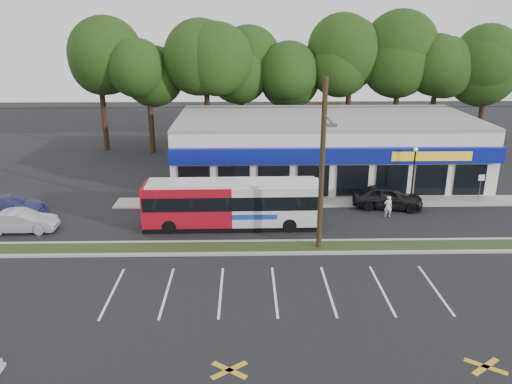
{
  "coord_description": "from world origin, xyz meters",
  "views": [
    {
      "loc": [
        -1.31,
        -26.05,
        12.67
      ],
      "look_at": [
        -0.65,
        5.0,
        2.21
      ],
      "focal_mm": 35.0,
      "sensor_mm": 36.0,
      "label": 1
    }
  ],
  "objects_px": {
    "car_dark": "(387,197)",
    "pedestrian_a": "(388,206)",
    "car_blue": "(8,206)",
    "car_silver": "(22,221)",
    "utility_pole": "(319,161)",
    "sign_post": "(481,183)",
    "pedestrian_b": "(306,193)",
    "metrobus": "(232,203)",
    "lamp_post": "(414,168)"
  },
  "relations": [
    {
      "from": "metrobus",
      "to": "car_silver",
      "type": "xyz_separation_m",
      "value": [
        -13.49,
        -0.61,
        -0.92
      ]
    },
    {
      "from": "utility_pole",
      "to": "metrobus",
      "type": "relative_size",
      "value": 4.34
    },
    {
      "from": "lamp_post",
      "to": "metrobus",
      "type": "height_order",
      "value": "lamp_post"
    },
    {
      "from": "lamp_post",
      "to": "car_dark",
      "type": "bearing_deg",
      "value": -153.04
    },
    {
      "from": "lamp_post",
      "to": "car_blue",
      "type": "xyz_separation_m",
      "value": [
        -28.82,
        -2.11,
        -1.92
      ]
    },
    {
      "from": "sign_post",
      "to": "pedestrian_b",
      "type": "relative_size",
      "value": 1.19
    },
    {
      "from": "utility_pole",
      "to": "pedestrian_b",
      "type": "bearing_deg",
      "value": 87.88
    },
    {
      "from": "car_silver",
      "to": "pedestrian_b",
      "type": "height_order",
      "value": "pedestrian_b"
    },
    {
      "from": "utility_pole",
      "to": "pedestrian_a",
      "type": "relative_size",
      "value": 32.88
    },
    {
      "from": "metrobus",
      "to": "car_dark",
      "type": "relative_size",
      "value": 2.33
    },
    {
      "from": "utility_pole",
      "to": "car_dark",
      "type": "xyz_separation_m",
      "value": [
        6.1,
        6.82,
        -4.57
      ]
    },
    {
      "from": "lamp_post",
      "to": "metrobus",
      "type": "bearing_deg",
      "value": -161.96
    },
    {
      "from": "lamp_post",
      "to": "car_silver",
      "type": "xyz_separation_m",
      "value": [
        -26.69,
        -4.91,
        -1.95
      ]
    },
    {
      "from": "utility_pole",
      "to": "pedestrian_b",
      "type": "relative_size",
      "value": 26.84
    },
    {
      "from": "utility_pole",
      "to": "car_silver",
      "type": "distance_m",
      "value": 19.34
    },
    {
      "from": "lamp_post",
      "to": "pedestrian_a",
      "type": "bearing_deg",
      "value": -131.77
    },
    {
      "from": "metrobus",
      "to": "pedestrian_b",
      "type": "bearing_deg",
      "value": 36.35
    },
    {
      "from": "sign_post",
      "to": "pedestrian_a",
      "type": "height_order",
      "value": "sign_post"
    },
    {
      "from": "utility_pole",
      "to": "car_dark",
      "type": "bearing_deg",
      "value": 48.21
    },
    {
      "from": "sign_post",
      "to": "metrobus",
      "type": "xyz_separation_m",
      "value": [
        -18.2,
        -4.07,
        0.08
      ]
    },
    {
      "from": "car_silver",
      "to": "car_blue",
      "type": "distance_m",
      "value": 3.52
    },
    {
      "from": "pedestrian_a",
      "to": "car_dark",
      "type": "bearing_deg",
      "value": -103.81
    },
    {
      "from": "sign_post",
      "to": "car_silver",
      "type": "xyz_separation_m",
      "value": [
        -31.69,
        -4.68,
        -0.84
      ]
    },
    {
      "from": "sign_post",
      "to": "car_blue",
      "type": "relative_size",
      "value": 0.43
    },
    {
      "from": "car_dark",
      "to": "car_silver",
      "type": "distance_m",
      "value": 24.92
    },
    {
      "from": "metrobus",
      "to": "car_dark",
      "type": "distance_m",
      "value": 11.62
    },
    {
      "from": "metrobus",
      "to": "car_dark",
      "type": "height_order",
      "value": "metrobus"
    },
    {
      "from": "pedestrian_a",
      "to": "pedestrian_b",
      "type": "bearing_deg",
      "value": -24.93
    },
    {
      "from": "lamp_post",
      "to": "metrobus",
      "type": "distance_m",
      "value": 13.92
    },
    {
      "from": "utility_pole",
      "to": "lamp_post",
      "type": "height_order",
      "value": "utility_pole"
    },
    {
      "from": "car_silver",
      "to": "pedestrian_b",
      "type": "xyz_separation_m",
      "value": [
        18.81,
        4.61,
        0.22
      ]
    },
    {
      "from": "car_dark",
      "to": "car_blue",
      "type": "bearing_deg",
      "value": 103.39
    },
    {
      "from": "pedestrian_a",
      "to": "pedestrian_b",
      "type": "relative_size",
      "value": 0.82
    },
    {
      "from": "lamp_post",
      "to": "car_silver",
      "type": "bearing_deg",
      "value": -169.59
    },
    {
      "from": "pedestrian_a",
      "to": "lamp_post",
      "type": "bearing_deg",
      "value": -131.8
    },
    {
      "from": "car_silver",
      "to": "car_dark",
      "type": "bearing_deg",
      "value": -83.37
    },
    {
      "from": "car_dark",
      "to": "car_blue",
      "type": "distance_m",
      "value": 26.77
    },
    {
      "from": "car_silver",
      "to": "car_blue",
      "type": "xyz_separation_m",
      "value": [
        -2.13,
        2.8,
        0.04
      ]
    },
    {
      "from": "lamp_post",
      "to": "pedestrian_b",
      "type": "bearing_deg",
      "value": -177.82
    },
    {
      "from": "car_dark",
      "to": "pedestrian_b",
      "type": "bearing_deg",
      "value": 93.75
    },
    {
      "from": "utility_pole",
      "to": "pedestrian_a",
      "type": "bearing_deg",
      "value": 41.83
    },
    {
      "from": "sign_post",
      "to": "car_silver",
      "type": "relative_size",
      "value": 0.51
    },
    {
      "from": "car_dark",
      "to": "car_silver",
      "type": "height_order",
      "value": "car_dark"
    },
    {
      "from": "pedestrian_b",
      "to": "car_blue",
      "type": "bearing_deg",
      "value": 27.76
    },
    {
      "from": "lamp_post",
      "to": "pedestrian_b",
      "type": "distance_m",
      "value": 8.08
    },
    {
      "from": "metrobus",
      "to": "car_silver",
      "type": "bearing_deg",
      "value": -178.06
    },
    {
      "from": "utility_pole",
      "to": "metrobus",
      "type": "height_order",
      "value": "utility_pole"
    },
    {
      "from": "car_dark",
      "to": "pedestrian_a",
      "type": "height_order",
      "value": "car_dark"
    },
    {
      "from": "utility_pole",
      "to": "sign_post",
      "type": "distance_m",
      "value": 15.71
    },
    {
      "from": "car_blue",
      "to": "metrobus",
      "type": "bearing_deg",
      "value": -103.52
    }
  ]
}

